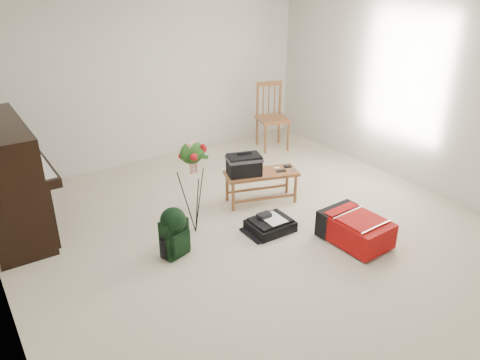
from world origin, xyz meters
TOP-DOWN VIEW (x-y plane):
  - floor at (0.00, 0.00)m, footprint 5.00×5.50m
  - wall_back at (0.00, 2.75)m, footprint 5.00×0.04m
  - wall_right at (2.50, 0.00)m, footprint 0.04×5.50m
  - piano at (-2.19, 1.60)m, footprint 0.71×1.50m
  - bench at (0.33, 0.66)m, footprint 0.95×0.61m
  - dining_chair at (1.73, 2.12)m, footprint 0.55×0.55m
  - red_suitcase at (0.76, -0.60)m, footprint 0.51×0.73m
  - black_duffel at (0.16, 0.04)m, footprint 0.48×0.39m
  - green_backpack at (-0.94, 0.19)m, footprint 0.30×0.28m
  - flower_stand at (-0.54, 0.48)m, footprint 0.44×0.44m

SIDE VIEW (x-z plane):
  - floor at x=0.00m, z-range -0.01..0.01m
  - black_duffel at x=0.16m, z-range -0.03..0.17m
  - red_suitcase at x=0.76m, z-range 0.01..0.31m
  - green_backpack at x=-0.94m, z-range 0.03..0.56m
  - bench at x=0.33m, z-range 0.14..0.82m
  - dining_chair at x=1.73m, z-range -0.01..1.02m
  - flower_stand at x=-0.54m, z-range -0.01..1.08m
  - piano at x=-2.19m, z-range -0.03..1.22m
  - wall_back at x=0.00m, z-range 0.00..2.50m
  - wall_right at x=2.50m, z-range 0.00..2.50m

